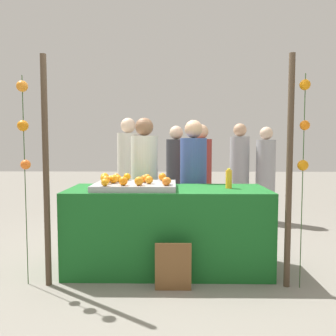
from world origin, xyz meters
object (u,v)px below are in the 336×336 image
Objects in this scene: stall_counter at (168,229)px; vendor_right at (193,191)px; orange_0 at (123,181)px; vendor_left at (145,189)px; orange_1 at (105,182)px; juice_bottle at (229,179)px; chalkboard_sign at (173,267)px.

stall_counter is 1.29× the size of vendor_right.
vendor_left is at bearing 81.87° from orange_0.
stall_counter is at bearing 27.22° from orange_1.
stall_counter is 0.73m from orange_0.
stall_counter is 9.94× the size of juice_bottle.
juice_bottle is at bearing -35.06° from vendor_left.
stall_counter is 0.85m from orange_1.
orange_1 is 0.05× the size of vendor_right.
orange_1 reaches higher than chalkboard_sign.
orange_0 is at bearing 149.65° from chalkboard_sign.
orange_0 is at bearing 16.35° from orange_1.
chalkboard_sign is at bearing -101.78° from vendor_right.
orange_1 reaches higher than stall_counter.
vendor_left is at bearing 144.94° from juice_bottle.
orange_0 is 1.09m from juice_bottle.
chalkboard_sign is (-0.58, -0.55, -0.74)m from juice_bottle.
orange_1 is 0.04× the size of vendor_left.
vendor_left reaches higher than vendor_right.
vendor_left is (0.13, 0.92, -0.20)m from orange_0.
orange_0 reaches higher than chalkboard_sign.
orange_0 reaches higher than stall_counter.
juice_bottle reaches higher than stall_counter.
juice_bottle reaches higher than orange_0.
stall_counter is 4.61× the size of chalkboard_sign.
stall_counter reaches higher than chalkboard_sign.
orange_0 reaches higher than orange_1.
orange_0 is 0.95m from vendor_left.
vendor_left reaches higher than juice_bottle.
orange_0 is at bearing -165.79° from juice_bottle.
juice_bottle reaches higher than chalkboard_sign.
orange_1 is 0.16× the size of chalkboard_sign.
juice_bottle reaches higher than orange_1.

